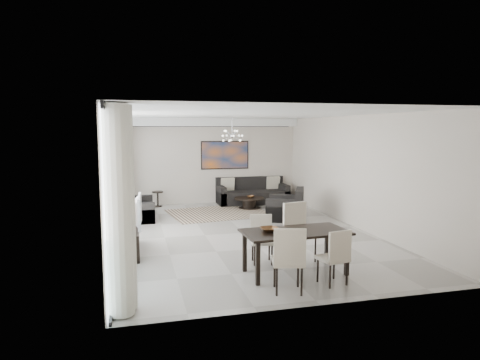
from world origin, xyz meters
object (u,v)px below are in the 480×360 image
object	(u,v)px
sofa_main	(252,194)
television	(134,211)
tv_console	(127,240)
coffee_table	(249,202)
dining_table	(295,236)

from	to	relation	value
sofa_main	television	xyz separation A→B (m)	(-3.97, -5.05, 0.56)
sofa_main	tv_console	distance (m)	6.56
tv_console	television	distance (m)	0.61
television	coffee_table	bearing A→B (deg)	-39.12
television	dining_table	bearing A→B (deg)	-125.58
coffee_table	dining_table	xyz separation A→B (m)	(-0.87, -6.24, 0.49)
sofa_main	dining_table	distance (m)	7.29
sofa_main	television	size ratio (longest dim) A/B	2.19
sofa_main	dining_table	world-z (taller)	sofa_main
tv_console	television	size ratio (longest dim) A/B	1.55
tv_console	sofa_main	bearing A→B (deg)	50.98
television	dining_table	xyz separation A→B (m)	(2.74, -2.12, -0.17)
coffee_table	television	distance (m)	5.51
coffee_table	sofa_main	distance (m)	1.01
coffee_table	television	xyz separation A→B (m)	(-3.61, -4.11, 0.66)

